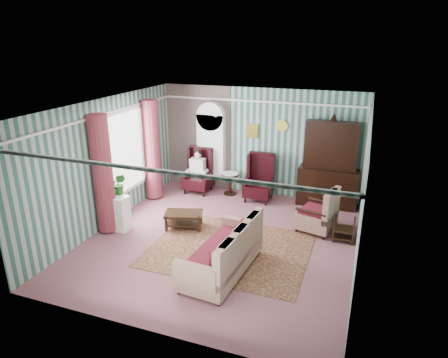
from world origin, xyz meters
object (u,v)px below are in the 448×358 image
(dresser_hutch, at_px, (330,162))
(round_side_table, at_px, (230,184))
(sofa, at_px, (221,247))
(wingback_left, at_px, (198,171))
(plant_stand, at_px, (117,213))
(coffee_table, at_px, (184,220))
(floral_armchair, at_px, (317,209))
(nest_table, at_px, (344,229))
(bookcase, at_px, (211,151))
(wingback_right, at_px, (259,178))
(seated_woman, at_px, (198,172))

(dresser_hutch, xyz_separation_m, round_side_table, (-2.60, -0.12, -0.88))
(dresser_hutch, relative_size, sofa, 1.16)
(wingback_left, relative_size, plant_stand, 1.56)
(sofa, xyz_separation_m, coffee_table, (-1.45, 1.43, -0.35))
(dresser_hutch, height_order, floral_armchair, dresser_hutch)
(dresser_hutch, bearing_deg, floral_armchair, -92.18)
(round_side_table, distance_m, plant_stand, 3.36)
(nest_table, distance_m, coffee_table, 3.54)
(coffee_table, bearing_deg, sofa, -44.64)
(bookcase, xyz_separation_m, sofa, (1.79, -3.99, -0.58))
(wingback_left, distance_m, plant_stand, 2.87)
(nest_table, xyz_separation_m, coffee_table, (-3.48, -0.63, -0.08))
(dresser_hutch, xyz_separation_m, wingback_right, (-1.75, -0.27, -0.55))
(wingback_right, distance_m, floral_armchair, 2.12)
(dresser_hutch, relative_size, coffee_table, 2.80)
(nest_table, height_order, floral_armchair, floral_armchair)
(wingback_left, distance_m, sofa, 4.14)
(plant_stand, height_order, coffee_table, plant_stand)
(wingback_left, bearing_deg, floral_armchair, -20.22)
(round_side_table, xyz_separation_m, sofa, (1.14, -3.75, 0.24))
(coffee_table, bearing_deg, floral_armchair, 17.67)
(wingback_right, distance_m, round_side_table, 0.92)
(wingback_left, distance_m, coffee_table, 2.30)
(bookcase, relative_size, dresser_hutch, 0.95)
(round_side_table, distance_m, sofa, 3.93)
(bookcase, bearing_deg, floral_armchair, -27.45)
(round_side_table, relative_size, nest_table, 1.11)
(wingback_left, xyz_separation_m, plant_stand, (-0.80, -2.75, -0.22))
(nest_table, relative_size, plant_stand, 0.68)
(wingback_left, relative_size, coffee_table, 1.48)
(wingback_right, xyz_separation_m, plant_stand, (-2.55, -2.75, -0.22))
(bookcase, bearing_deg, plant_stand, -108.49)
(dresser_hutch, relative_size, wingback_right, 1.89)
(round_side_table, xyz_separation_m, floral_armchair, (2.54, -1.42, 0.23))
(plant_stand, distance_m, sofa, 2.96)
(bookcase, distance_m, round_side_table, 1.07)
(seated_woman, bearing_deg, round_side_table, 9.46)
(dresser_hutch, height_order, wingback_right, dresser_hutch)
(bookcase, height_order, coffee_table, bookcase)
(dresser_hutch, distance_m, coffee_table, 3.93)
(plant_stand, relative_size, coffee_table, 0.95)
(dresser_hutch, bearing_deg, round_side_table, -177.36)
(seated_woman, distance_m, sofa, 4.14)
(dresser_hutch, xyz_separation_m, plant_stand, (-4.30, -3.02, -0.78))
(sofa, bearing_deg, bookcase, 28.97)
(bookcase, height_order, wingback_left, bookcase)
(dresser_hutch, xyz_separation_m, floral_armchair, (-0.06, -1.54, -0.65))
(wingback_left, xyz_separation_m, nest_table, (4.07, -1.55, -0.35))
(bookcase, distance_m, wingback_right, 1.63)
(wingback_left, distance_m, floral_armchair, 3.67)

